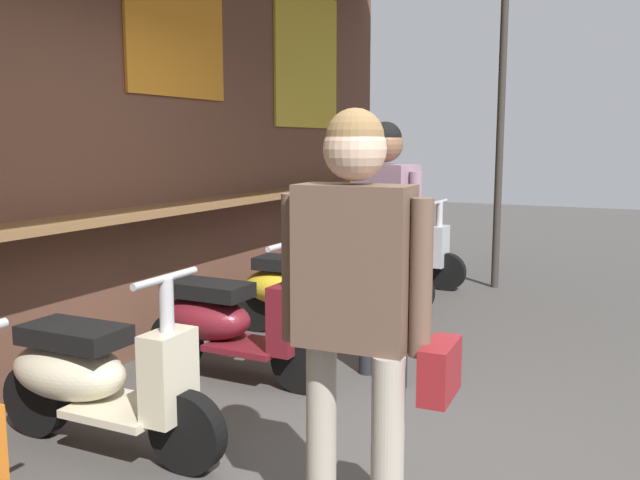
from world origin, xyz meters
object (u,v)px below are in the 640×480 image
Objects in this scene: scooter_silver at (397,251)px; shopper_with_handbag at (358,292)px; scooter_maroon at (225,322)px; shopper_browsing at (384,223)px; scooter_yellow at (303,290)px; scooter_red at (355,268)px; scooter_cream at (94,377)px.

scooter_silver is 0.82× the size of shopper_with_handbag.
shopper_browsing reaches higher than scooter_maroon.
scooter_yellow is 1.00× the size of scooter_silver.
scooter_red is 4.05m from shopper_with_handbag.
scooter_cream is 1.00× the size of scooter_yellow.
shopper_browsing is at bearing 58.73° from scooter_cream.
scooter_yellow is (2.32, -0.00, 0.00)m from scooter_cream.
shopper_with_handbag is (-2.59, -1.58, 0.66)m from scooter_yellow.
scooter_red is at bearing 89.26° from scooter_cream.
scooter_maroon is at bearing -93.41° from scooter_yellow.
scooter_silver is (4.58, -0.00, 0.00)m from scooter_cream.
scooter_maroon is 1.25m from shopper_browsing.
scooter_maroon is at bearing 89.26° from scooter_cream.
scooter_cream is 2.32m from scooter_yellow.
scooter_yellow is at bearing 28.88° from shopper_with_handbag.
scooter_silver is at bearing 91.02° from scooter_maroon.
shopper_browsing is (-0.69, -0.96, 0.68)m from scooter_yellow.
scooter_maroon is 3.38m from scooter_silver.
scooter_cream is 1.00× the size of scooter_silver.
scooter_red is at bearing -88.84° from scooter_silver.
scooter_yellow and scooter_red have the same top height.
scooter_maroon is 2.26m from shopper_with_handbag.
scooter_silver is at bearing 86.60° from scooter_yellow.
scooter_cream and scooter_silver have the same top height.
scooter_red and scooter_silver have the same top height.
shopper_with_handbag reaches higher than scooter_silver.
scooter_cream is 2.01m from shopper_browsing.
shopper_with_handbag is at bearing -41.88° from scooter_maroon.
scooter_yellow is at bearing -90.72° from scooter_red.
scooter_cream is 1.20m from scooter_maroon.
scooter_maroon is 1.12m from scooter_yellow.
scooter_cream is at bearing 168.81° from shopper_browsing.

